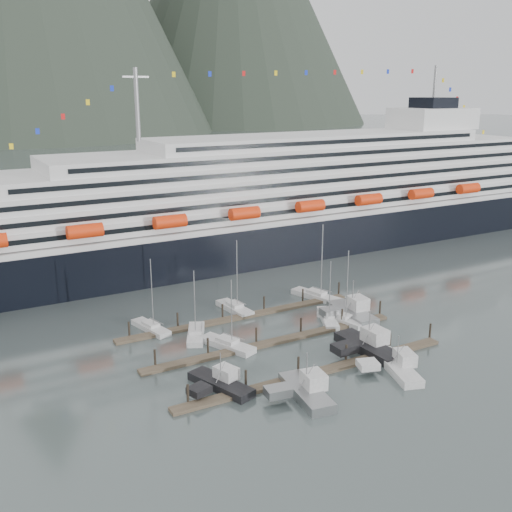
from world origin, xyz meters
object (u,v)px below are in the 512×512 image
object	(u,v)px
cruise_ship	(288,205)
trawler_e	(351,312)
trawler_c	(396,365)
trawler_d	(368,346)
sailboat_e	(151,328)
trawler_b	(305,391)
sailboat_c	(227,345)
trawler_a	(220,383)
sailboat_f	(235,309)
sailboat_d	(328,318)
sailboat_a	(196,335)
sailboat_g	(316,296)
sailboat_h	(342,320)

from	to	relation	value
cruise_ship	trawler_e	bearing A→B (deg)	-108.35
trawler_c	trawler_d	distance (m)	7.52
sailboat_e	trawler_b	bearing A→B (deg)	-175.21
trawler_b	trawler_c	xyz separation A→B (m)	(16.72, 0.03, -0.10)
sailboat_e	trawler_d	bearing A→B (deg)	-145.90
sailboat_e	sailboat_c	bearing A→B (deg)	-160.14
trawler_d	sailboat_c	bearing A→B (deg)	54.88
trawler_a	trawler_c	bearing A→B (deg)	-125.50
trawler_c	trawler_b	bearing A→B (deg)	107.74
sailboat_c	trawler_d	distance (m)	23.26
trawler_a	sailboat_f	bearing A→B (deg)	-49.38
sailboat_c	trawler_c	bearing A→B (deg)	-159.11
trawler_d	sailboat_d	bearing A→B (deg)	-11.25
trawler_c	trawler_a	bearing A→B (deg)	90.54
sailboat_a	trawler_c	xyz separation A→B (m)	(21.66, -26.87, 0.41)
trawler_b	trawler_c	size ratio (longest dim) A/B	0.92
sailboat_g	sailboat_h	xyz separation A→B (m)	(-3.35, -13.02, -0.01)
sailboat_e	sailboat_h	distance (m)	35.01
sailboat_e	trawler_a	bearing A→B (deg)	170.20
sailboat_d	trawler_c	size ratio (longest dim) A/B	0.96
cruise_ship	sailboat_c	distance (m)	66.66
trawler_b	trawler_d	xyz separation A→B (m)	(17.32, 7.52, 0.05)
sailboat_g	trawler_b	bearing A→B (deg)	125.81
sailboat_d	trawler_e	bearing A→B (deg)	-72.14
cruise_ship	trawler_c	distance (m)	74.78
cruise_ship	sailboat_a	xyz separation A→B (m)	(-45.75, -43.03, -11.62)
sailboat_g	trawler_a	world-z (taller)	sailboat_g
sailboat_a	sailboat_f	world-z (taller)	sailboat_f
cruise_ship	sailboat_f	distance (m)	50.11
sailboat_a	sailboat_h	distance (m)	27.30
sailboat_h	cruise_ship	bearing A→B (deg)	-35.77
trawler_e	trawler_c	bearing A→B (deg)	164.32
cruise_ship	trawler_a	world-z (taller)	cruise_ship
sailboat_d	trawler_e	xyz separation A→B (m)	(4.95, -0.69, 0.58)
sailboat_c	trawler_d	bearing A→B (deg)	-145.32
sailboat_f	trawler_a	bearing A→B (deg)	143.55
sailboat_g	cruise_ship	bearing A→B (deg)	-40.72
sailboat_h	sailboat_e	bearing A→B (deg)	52.53
sailboat_a	trawler_d	distance (m)	29.52
sailboat_f	sailboat_h	bearing A→B (deg)	-140.88
sailboat_e	trawler_c	world-z (taller)	sailboat_e
sailboat_f	sailboat_g	size ratio (longest dim) A/B	0.91
sailboat_c	cruise_ship	bearing A→B (deg)	-62.91
sailboat_a	sailboat_e	distance (m)	8.94
sailboat_d	sailboat_g	xyz separation A→B (m)	(5.14, 11.17, 0.05)
trawler_a	sailboat_g	bearing A→B (deg)	-72.18
sailboat_g	trawler_c	world-z (taller)	sailboat_g
cruise_ship	sailboat_e	world-z (taller)	cruise_ship
sailboat_g	trawler_e	distance (m)	11.87
cruise_ship	sailboat_c	xyz separation A→B (m)	(-42.93, -49.65, -11.61)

